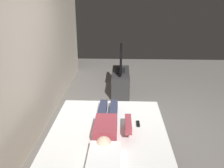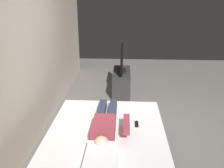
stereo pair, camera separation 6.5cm
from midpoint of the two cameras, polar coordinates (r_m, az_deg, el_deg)
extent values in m
plane|color=slate|center=(4.14, 5.90, -11.79)|extent=(10.00, 10.00, 0.00)
cube|color=beige|center=(4.22, -17.39, 8.57)|extent=(6.40, 0.10, 2.80)
cube|color=brown|center=(3.41, -1.50, -16.56)|extent=(1.94, 1.59, 0.30)
cube|color=white|center=(3.25, -1.54, -12.76)|extent=(1.86, 1.51, 0.24)
cube|color=white|center=(2.62, -2.54, -17.24)|extent=(0.48, 0.34, 0.12)
cube|color=#993842|center=(3.06, -2.10, -10.48)|extent=(0.48, 0.28, 0.18)
sphere|color=beige|center=(2.78, -2.62, -13.97)|extent=(0.18, 0.18, 0.18)
cube|color=#2D334C|center=(3.54, -0.14, -6.51)|extent=(0.60, 0.11, 0.11)
cube|color=#2D334C|center=(3.55, -2.74, -6.46)|extent=(0.60, 0.11, 0.11)
cube|color=#993842|center=(3.08, 3.24, -9.37)|extent=(0.40, 0.08, 0.08)
cube|color=black|center=(3.34, 5.58, -9.31)|extent=(0.15, 0.04, 0.02)
cube|color=#2D2D2D|center=(5.72, 1.73, 0.51)|extent=(1.10, 0.40, 0.50)
cube|color=black|center=(5.64, 1.75, 3.14)|extent=(0.32, 0.20, 0.05)
cube|color=black|center=(5.56, 1.79, 6.04)|extent=(0.88, 0.05, 0.54)
camera|label=1|loc=(0.03, -90.43, -0.16)|focal=38.81mm
camera|label=2|loc=(0.03, 89.57, 0.16)|focal=38.81mm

